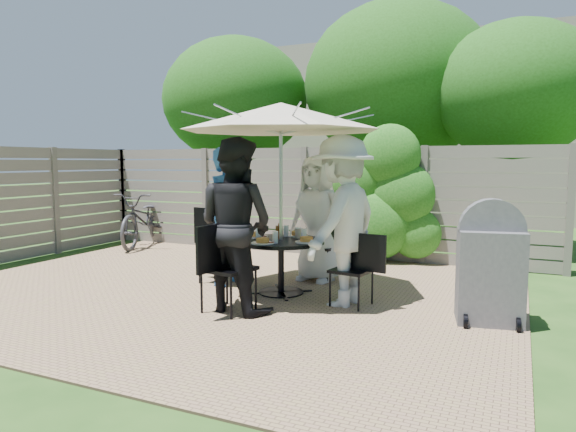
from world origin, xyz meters
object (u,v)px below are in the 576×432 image
at_px(person_left, 228,217).
at_px(syrup_jug, 279,232).
at_px(person_back, 317,219).
at_px(glass_right, 304,235).
at_px(chair_front, 228,286).
at_px(chair_right, 352,285).
at_px(umbrella, 281,117).
at_px(person_right, 342,221).
at_px(plate_front, 263,241).
at_px(bbq_grill, 490,267).
at_px(plate_back, 298,234).
at_px(patio_table, 281,256).
at_px(plate_left, 257,235).
at_px(glass_front, 275,237).
at_px(coffee_cup, 298,233).
at_px(glass_left, 258,233).
at_px(person_front, 236,225).
at_px(chair_left, 221,261).
at_px(glass_back, 286,231).
at_px(chair_back, 322,259).
at_px(bicycle, 144,219).

xyz_separation_m(person_left, syrup_jug, (0.77, -0.09, -0.14)).
bearing_deg(person_back, glass_right, -70.30).
distance_m(chair_front, chair_right, 1.37).
height_order(umbrella, person_right, umbrella).
distance_m(umbrella, plate_front, 1.47).
distance_m(chair_front, bbq_grill, 2.65).
height_order(person_left, syrup_jug, person_left).
distance_m(plate_back, plate_front, 0.72).
relative_size(patio_table, plate_left, 4.55).
xyz_separation_m(chair_right, person_right, (-0.13, 0.02, 0.69)).
bearing_deg(plate_left, glass_front, -39.33).
bearing_deg(chair_front, coffee_cup, -5.26).
bearing_deg(umbrella, person_right, -10.15).
bearing_deg(person_right, syrup_jug, -93.22).
height_order(plate_front, glass_right, glass_right).
xyz_separation_m(patio_table, person_right, (0.82, -0.15, 0.48)).
xyz_separation_m(glass_left, bbq_grill, (2.62, -0.12, -0.17)).
relative_size(person_right, plate_left, 7.26).
height_order(chair_front, syrup_jug, chair_front).
xyz_separation_m(chair_right, glass_left, (-1.22, 0.11, 0.49)).
bearing_deg(person_front, plate_front, -90.00).
distance_m(chair_left, chair_right, 1.93).
height_order(chair_right, syrup_jug, chair_right).
bearing_deg(glass_back, person_left, -170.45).
distance_m(patio_table, syrup_jug, 0.29).
bearing_deg(chair_back, bbq_grill, 71.21).
distance_m(glass_right, bicycle, 4.69).
height_order(plate_left, glass_left, glass_left).
height_order(chair_front, bbq_grill, bbq_grill).
bearing_deg(chair_left, glass_right, 4.18).
distance_m(chair_right, glass_right, 0.86).
distance_m(umbrella, chair_left, 2.06).
xyz_separation_m(glass_front, glass_right, (0.22, 0.33, 0.00)).
bearing_deg(umbrella, plate_back, 79.85).
bearing_deg(glass_right, syrup_jug, 179.60).
relative_size(glass_right, bicycle, 0.07).
height_order(person_back, glass_right, person_back).
xyz_separation_m(umbrella, person_right, (0.82, -0.15, -1.17)).
xyz_separation_m(patio_table, plate_left, (-0.35, 0.06, 0.23)).
distance_m(person_back, chair_right, 1.40).
relative_size(chair_front, coffee_cup, 8.08).
bearing_deg(glass_left, syrup_jug, 27.66).
xyz_separation_m(plate_back, bbq_grill, (2.28, -0.53, -0.13)).
relative_size(chair_back, coffee_cup, 7.74).
xyz_separation_m(chair_back, chair_right, (0.78, -1.12, -0.03)).
height_order(person_back, glass_left, person_back).
relative_size(chair_back, bicycle, 0.47).
relative_size(plate_back, glass_right, 1.86).
xyz_separation_m(person_front, plate_left, (-0.21, 0.88, -0.23)).
height_order(umbrella, glass_right, umbrella).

